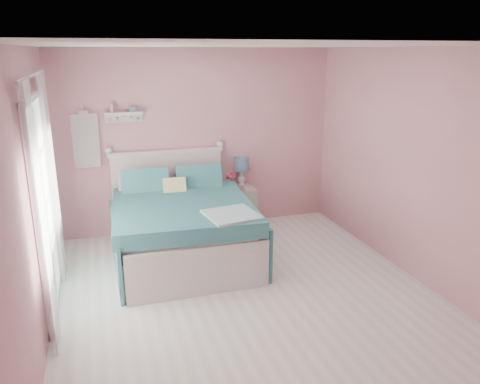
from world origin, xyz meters
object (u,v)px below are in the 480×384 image
nightstand (240,207)px  table_lamp (241,166)px  teacup (242,188)px  bed (181,227)px  vase (231,183)px

nightstand → table_lamp: table_lamp is taller
nightstand → teacup: (-0.01, -0.14, 0.34)m
table_lamp → teacup: size_ratio=5.04×
teacup → nightstand: bearing=84.2°
nightstand → bed: bearing=-141.6°
bed → vase: 1.25m
bed → table_lamp: bed is taller
bed → vase: size_ratio=13.26×
teacup → table_lamp: bearing=73.8°
vase → teacup: bearing=-48.4°
bed → teacup: bed is taller
vase → bed: bearing=-138.0°
bed → teacup: 1.25m
table_lamp → teacup: table_lamp is taller
vase → teacup: (0.12, -0.13, -0.05)m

